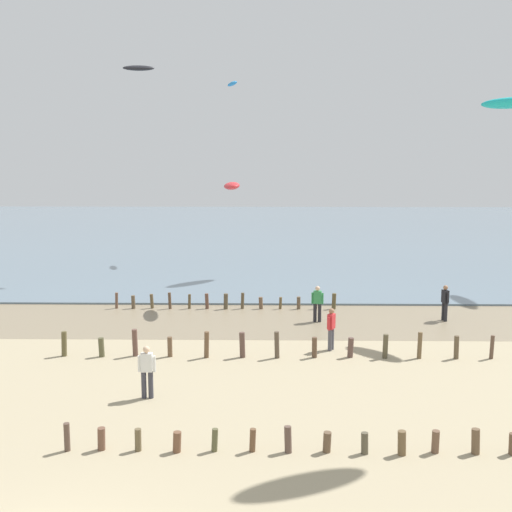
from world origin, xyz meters
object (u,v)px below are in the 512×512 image
at_px(person_left_flank, 331,328).
at_px(person_by_waterline, 317,303).
at_px(kite_aloft_2, 232,186).
at_px(kite_aloft_3, 511,103).
at_px(kite_aloft_7, 139,68).
at_px(kite_aloft_9, 232,84).
at_px(person_nearest_camera, 147,370).
at_px(person_right_flank, 445,302).

bearing_deg(person_left_flank, person_by_waterline, 92.49).
height_order(person_by_waterline, kite_aloft_2, kite_aloft_2).
distance_m(kite_aloft_2, kite_aloft_3, 13.49).
xyz_separation_m(person_by_waterline, kite_aloft_2, (-4.17, 3.38, 5.30)).
bearing_deg(kite_aloft_7, person_by_waterline, -54.78).
relative_size(kite_aloft_2, kite_aloft_3, 0.87).
distance_m(kite_aloft_7, kite_aloft_9, 9.23).
relative_size(person_by_waterline, kite_aloft_3, 0.64).
distance_m(person_left_flank, kite_aloft_7, 23.00).
bearing_deg(kite_aloft_9, person_nearest_camera, 160.24).
bearing_deg(kite_aloft_3, kite_aloft_7, -168.40).
height_order(person_right_flank, kite_aloft_9, kite_aloft_9).
height_order(person_by_waterline, kite_aloft_7, kite_aloft_7).
bearing_deg(kite_aloft_7, kite_aloft_2, -59.62).
xyz_separation_m(kite_aloft_2, kite_aloft_7, (-6.27, 8.42, 7.01)).
distance_m(kite_aloft_3, kite_aloft_9, 24.43).
bearing_deg(kite_aloft_2, kite_aloft_7, 25.69).
height_order(person_left_flank, kite_aloft_9, kite_aloft_9).
bearing_deg(kite_aloft_9, kite_aloft_7, 126.26).
xyz_separation_m(person_by_waterline, kite_aloft_3, (7.96, -1.23, 8.99)).
xyz_separation_m(person_right_flank, kite_aloft_7, (-16.46, 11.50, 12.31)).
relative_size(person_by_waterline, kite_aloft_7, 0.87).
bearing_deg(kite_aloft_9, person_right_flank, -167.28).
xyz_separation_m(person_left_flank, kite_aloft_3, (7.77, 3.22, 8.99)).
height_order(person_right_flank, kite_aloft_7, kite_aloft_7).
height_order(person_right_flank, kite_aloft_2, kite_aloft_2).
bearing_deg(person_by_waterline, person_nearest_camera, -122.41).
xyz_separation_m(person_right_flank, kite_aloft_2, (-10.19, 3.07, 5.30)).
relative_size(kite_aloft_7, kite_aloft_9, 1.08).
bearing_deg(person_by_waterline, kite_aloft_3, -8.81).
bearing_deg(kite_aloft_2, person_by_waterline, -139.98).
distance_m(person_right_flank, kite_aloft_2, 11.89).
relative_size(person_right_flank, kite_aloft_2, 0.73).
bearing_deg(person_right_flank, person_left_flank, -140.75).
bearing_deg(person_nearest_camera, person_left_flank, 39.55).
bearing_deg(person_left_flank, person_right_flank, 39.25).
relative_size(person_left_flank, kite_aloft_3, 0.64).
bearing_deg(kite_aloft_7, person_right_flank, -41.22).
bearing_deg(person_left_flank, kite_aloft_7, 123.18).
xyz_separation_m(person_left_flank, kite_aloft_9, (-5.16, 23.70, 12.22)).
xyz_separation_m(kite_aloft_3, kite_aloft_9, (-12.93, 20.47, 3.23)).
bearing_deg(person_left_flank, kite_aloft_3, 22.53).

